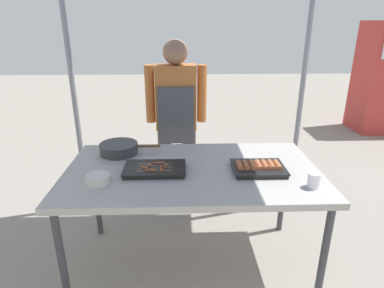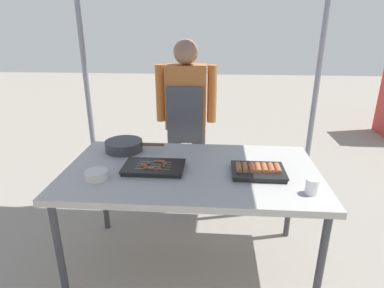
{
  "view_description": "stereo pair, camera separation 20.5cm",
  "coord_description": "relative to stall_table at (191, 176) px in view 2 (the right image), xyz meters",
  "views": [
    {
      "loc": [
        -0.06,
        -1.87,
        1.62
      ],
      "look_at": [
        0.0,
        0.05,
        0.9
      ],
      "focal_mm": 30.29,
      "sensor_mm": 36.0,
      "label": 1
    },
    {
      "loc": [
        0.14,
        -1.86,
        1.62
      ],
      "look_at": [
        0.0,
        0.05,
        0.9
      ],
      "focal_mm": 30.29,
      "sensor_mm": 36.0,
      "label": 2
    }
  ],
  "objects": [
    {
      "name": "condiment_bowl",
      "position": [
        -0.55,
        -0.18,
        0.08
      ],
      "size": [
        0.14,
        0.14,
        0.05
      ],
      "primitive_type": "cylinder",
      "color": "silver",
      "rests_on": "stall_table"
    },
    {
      "name": "tray_grilled_sausages",
      "position": [
        0.41,
        -0.04,
        0.08
      ],
      "size": [
        0.32,
        0.25,
        0.06
      ],
      "color": "black",
      "rests_on": "stall_table"
    },
    {
      "name": "cooking_wok",
      "position": [
        -0.51,
        0.28,
        0.09
      ],
      "size": [
        0.43,
        0.27,
        0.07
      ],
      "color": "#38383A",
      "rests_on": "stall_table"
    },
    {
      "name": "vendor_woman",
      "position": [
        -0.11,
        0.84,
        0.18
      ],
      "size": [
        0.52,
        0.22,
        1.5
      ],
      "rotation": [
        0.0,
        0.0,
        3.14
      ],
      "color": "#595147",
      "rests_on": "ground"
    },
    {
      "name": "drink_cup_near_edge",
      "position": [
        0.67,
        -0.27,
        0.1
      ],
      "size": [
        0.07,
        0.07,
        0.09
      ],
      "primitive_type": "cylinder",
      "color": "white",
      "rests_on": "stall_table"
    },
    {
      "name": "tray_meat_skewers",
      "position": [
        -0.23,
        -0.03,
        0.07
      ],
      "size": [
        0.38,
        0.24,
        0.04
      ],
      "color": "black",
      "rests_on": "stall_table"
    },
    {
      "name": "stall_table",
      "position": [
        0.0,
        0.0,
        0.0
      ],
      "size": [
        1.6,
        0.9,
        0.75
      ],
      "color": "#B7B2A8",
      "rests_on": "ground"
    },
    {
      "name": "ground_plane",
      "position": [
        0.0,
        0.0,
        -0.7
      ],
      "size": [
        18.0,
        18.0,
        0.0
      ],
      "primitive_type": "plane",
      "color": "gray"
    }
  ]
}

